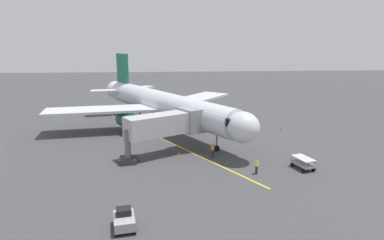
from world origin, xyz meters
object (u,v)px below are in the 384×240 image
Objects in this scene: safety_cone_nose_left at (281,129)px; safety_cone_nose_right at (179,154)px; jet_bridge at (170,124)px; tug_near_nose at (124,220)px; airplane at (162,104)px; ground_crew_wing_walker at (213,150)px; baggage_cart_portside at (303,163)px; ground_crew_marshaller at (257,166)px.

safety_cone_nose_right is at bearing 32.59° from safety_cone_nose_left.
jet_bridge is 20.23m from safety_cone_nose_left.
safety_cone_nose_left is (-21.33, -26.27, -0.43)m from tug_near_nose.
ground_crew_wing_walker is (-5.99, 14.22, -3.12)m from airplane.
baggage_cart_portside is at bearing 155.88° from jet_bridge.
airplane is at bearing -82.02° from safety_cone_nose_right.
ground_crew_wing_walker reaches higher than baggage_cart_portside.
tug_near_nose is at bearing 84.42° from airplane.
airplane is at bearing -67.15° from ground_crew_wing_walker.
safety_cone_nose_left is at bearing 170.76° from airplane.
baggage_cart_portside is at bearing -150.13° from tug_near_nose.
jet_bridge is at bearing 28.32° from safety_cone_nose_left.
safety_cone_nose_left is at bearing -129.07° from tug_near_nose.
ground_crew_marshaller is (-8.86, 7.39, -2.88)m from jet_bridge.
ground_crew_marshaller is 18.96m from safety_cone_nose_left.
ground_crew_marshaller is 6.78m from ground_crew_wing_walker.
jet_bridge is 3.76× the size of baggage_cart_portside.
baggage_cart_portside is at bearing 78.53° from safety_cone_nose_left.
tug_near_nose is (8.85, 15.05, -0.18)m from ground_crew_wing_walker.
tug_near_nose is at bearing 50.93° from safety_cone_nose_left.
airplane is at bearing -9.24° from safety_cone_nose_left.
airplane is 12.73× the size of baggage_cart_portside.
tug_near_nose reaches higher than baggage_cart_portside.
ground_crew_marshaller reaches higher than safety_cone_nose_left.
jet_bridge is 19.69× the size of safety_cone_nose_left.
ground_crew_marshaller is at bearing -143.29° from tug_near_nose.
safety_cone_nose_right is at bearing -21.59° from baggage_cart_portside.
jet_bridge is at bearing -49.19° from safety_cone_nose_right.
jet_bridge is 6.33× the size of ground_crew_marshaller.
baggage_cart_portside reaches higher than safety_cone_nose_right.
jet_bridge reaches higher than tug_near_nose.
ground_crew_wing_walker is at bearing -26.68° from baggage_cart_portside.
tug_near_nose is at bearing 77.31° from jet_bridge.
tug_near_nose is at bearing 36.71° from ground_crew_marshaller.
airplane is 12.50m from jet_bridge.
airplane reaches higher than tug_near_nose.
ground_crew_wing_walker is 0.68× the size of tug_near_nose.
safety_cone_nose_right is (-0.98, 1.13, -3.49)m from jet_bridge.
baggage_cart_portside is (-14.33, 6.42, -3.11)m from jet_bridge.
safety_cone_nose_left is 19.66m from safety_cone_nose_right.
tug_near_nose is 33.85m from safety_cone_nose_left.
jet_bridge reaches higher than ground_crew_wing_walker.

